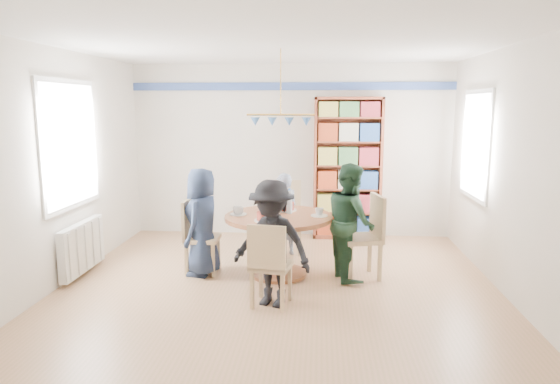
# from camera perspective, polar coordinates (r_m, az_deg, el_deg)

# --- Properties ---
(ground) EXTENTS (5.00, 5.00, 0.00)m
(ground) POSITION_cam_1_polar(r_m,az_deg,el_deg) (5.77, -0.33, -11.03)
(ground) COLOR #AA7B59
(room_shell) EXTENTS (5.00, 5.00, 5.00)m
(room_shell) POSITION_cam_1_polar(r_m,az_deg,el_deg) (6.29, -2.03, 6.14)
(room_shell) COLOR white
(room_shell) RESTS_ON ground
(radiator) EXTENTS (0.12, 1.00, 0.60)m
(radiator) POSITION_cam_1_polar(r_m,az_deg,el_deg) (6.58, -21.66, -5.87)
(radiator) COLOR silver
(radiator) RESTS_ON ground
(dining_table) EXTENTS (1.30, 1.30, 0.75)m
(dining_table) POSITION_cam_1_polar(r_m,az_deg,el_deg) (6.06, -0.17, -4.45)
(dining_table) COLOR brown
(dining_table) RESTS_ON ground
(chair_left) EXTENTS (0.41, 0.41, 0.92)m
(chair_left) POSITION_cam_1_polar(r_m,az_deg,el_deg) (6.26, -9.56, -4.62)
(chair_left) COLOR tan
(chair_left) RESTS_ON ground
(chair_right) EXTENTS (0.54, 0.54, 1.01)m
(chair_right) POSITION_cam_1_polar(r_m,az_deg,el_deg) (6.09, 10.00, -4.56)
(chair_right) COLOR tan
(chair_right) RESTS_ON ground
(chair_far) EXTENTS (0.49, 0.49, 1.01)m
(chair_far) POSITION_cam_1_polar(r_m,az_deg,el_deg) (7.08, 0.63, -2.41)
(chair_far) COLOR tan
(chair_far) RESTS_ON ground
(chair_near) EXTENTS (0.46, 0.46, 0.89)m
(chair_near) POSITION_cam_1_polar(r_m,az_deg,el_deg) (5.11, -1.24, -7.95)
(chair_near) COLOR tan
(chair_near) RESTS_ON ground
(person_left) EXTENTS (0.52, 0.70, 1.32)m
(person_left) POSITION_cam_1_polar(r_m,az_deg,el_deg) (6.15, -8.86, -3.40)
(person_left) COLOR #1A2339
(person_left) RESTS_ON ground
(person_right) EXTENTS (0.68, 0.79, 1.39)m
(person_right) POSITION_cam_1_polar(r_m,az_deg,el_deg) (5.99, 8.05, -3.35)
(person_right) COLOR black
(person_right) RESTS_ON ground
(person_far) EXTENTS (0.47, 0.36, 1.15)m
(person_far) POSITION_cam_1_polar(r_m,az_deg,el_deg) (6.91, 0.39, -2.52)
(person_far) COLOR gray
(person_far) RESTS_ON ground
(person_near) EXTENTS (0.97, 0.75, 1.32)m
(person_near) POSITION_cam_1_polar(r_m,az_deg,el_deg) (5.13, -0.92, -5.92)
(person_near) COLOR black
(person_near) RESTS_ON ground
(bookshelf) EXTENTS (1.04, 0.31, 2.19)m
(bookshelf) POSITION_cam_1_polar(r_m,az_deg,el_deg) (7.78, 7.73, 2.53)
(bookshelf) COLOR brown
(bookshelf) RESTS_ON ground
(tableware) EXTENTS (1.19, 1.19, 0.31)m
(tableware) POSITION_cam_1_polar(r_m,az_deg,el_deg) (6.03, -0.39, -1.98)
(tableware) COLOR white
(tableware) RESTS_ON dining_table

